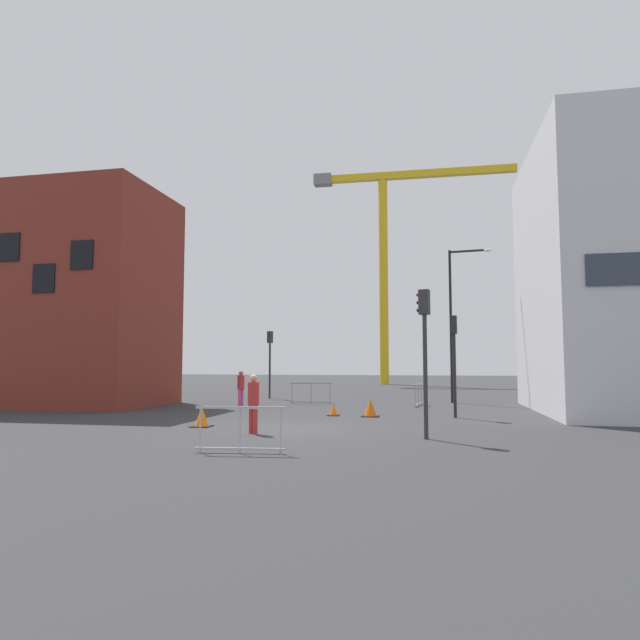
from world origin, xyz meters
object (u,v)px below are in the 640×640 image
Objects in this scene: traffic_light_island at (454,349)px; traffic_cone_striped at (202,418)px; traffic_light_median at (425,338)px; traffic_cone_by_barrier at (333,410)px; pedestrian_walking at (241,386)px; streetlamp_tall at (456,312)px; construction_crane at (389,237)px; pedestrian_waiting at (253,399)px; traffic_light_corner at (270,353)px; traffic_cone_on_verge at (370,408)px.

traffic_cone_striped is (-8.29, -4.69, -2.33)m from traffic_light_island.
traffic_light_median reaches higher than traffic_cone_by_barrier.
traffic_light_island is at bearing 29.50° from traffic_cone_striped.
streetlamp_tall is at bearing 23.07° from pedestrian_walking.
traffic_cone_by_barrier is at bearing -36.09° from pedestrian_walking.
streetlamp_tall is 11.94m from pedestrian_walking.
streetlamp_tall is 4.74× the size of pedestrian_walking.
traffic_cone_striped is (-7.25, 1.51, -2.47)m from traffic_light_median.
traffic_light_island is (4.87, -33.13, -12.19)m from construction_crane.
construction_crane reaches higher than pedestrian_waiting.
traffic_light_island is at bearing -20.67° from pedestrian_walking.
streetlamp_tall is at bearing 86.89° from traffic_light_island.
construction_crane reaches higher than pedestrian_walking.
pedestrian_walking is (-5.09, -29.37, -13.82)m from construction_crane.
traffic_cone_striped is at bearing 148.33° from pedestrian_waiting.
traffic_light_island is (10.28, -9.61, -0.04)m from traffic_light_corner.
traffic_cone_on_verge is (2.82, 5.92, -0.70)m from pedestrian_waiting.
traffic_light_median is at bearing -84.43° from construction_crane.
traffic_light_island is at bearing 80.50° from traffic_light_median.
traffic_light_island reaches higher than traffic_cone_on_verge.
streetlamp_tall is at bearing 57.98° from traffic_cone_by_barrier.
traffic_cone_by_barrier is (3.57, 4.63, -0.08)m from traffic_cone_striped.
pedestrian_waiting is at bearing -102.60° from traffic_cone_by_barrier.
traffic_cone_on_verge is (6.73, -3.90, -0.68)m from pedestrian_walking.
traffic_cone_by_barrier is at bearing 120.95° from traffic_light_median.
traffic_cone_on_verge is (-2.20, 6.06, -2.44)m from traffic_light_median.
streetlamp_tall is 4.67× the size of pedestrian_waiting.
traffic_light_island is at bearing 2.53° from traffic_cone_on_verge.
construction_crane reaches higher than traffic_cone_striped.
traffic_light_island reaches higher than traffic_cone_striped.
construction_crane is at bearing 77.06° from traffic_light_corner.
construction_crane reaches higher than traffic_light_median.
pedestrian_walking is at bearing 149.89° from traffic_cone_on_verge.
construction_crane is 45.84× the size of traffic_cone_by_barrier.
traffic_cone_on_verge is at bearing -3.08° from traffic_cone_by_barrier.
streetlamp_tall is 8.49m from traffic_light_island.
pedestrian_walking is (-9.97, 3.76, -1.63)m from traffic_light_island.
traffic_light_median is 2.41× the size of pedestrian_walking.
traffic_cone_by_barrier is at bearing -179.24° from traffic_light_island.
traffic_light_island is 6.11× the size of traffic_cone_striped.
construction_crane is 41.31m from traffic_light_median.
traffic_cone_on_verge is (1.64, -33.27, -14.50)m from construction_crane.
pedestrian_walking is 7.81m from traffic_cone_on_verge.
streetlamp_tall reaches higher than traffic_light_island.
traffic_light_corner reaches higher than pedestrian_waiting.
construction_crane is 36.33m from traffic_cone_on_verge.
traffic_cone_by_barrier is (1.34, 6.00, -0.80)m from pedestrian_waiting.
traffic_light_median reaches higher than pedestrian_walking.
traffic_light_median is (3.83, -39.33, -12.05)m from construction_crane.
traffic_cone_by_barrier is at bearing -60.13° from traffic_light_corner.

